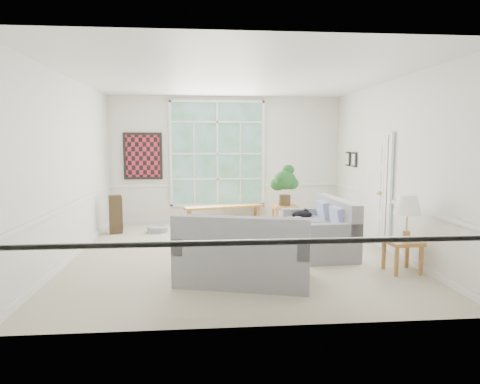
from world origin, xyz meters
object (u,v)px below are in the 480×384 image
(end_table, at_px, (285,217))
(coffee_table, at_px, (239,235))
(loveseat_right, at_px, (318,226))
(side_table, at_px, (402,256))
(loveseat_front, at_px, (244,247))

(end_table, bearing_deg, coffee_table, -128.83)
(coffee_table, distance_m, end_table, 1.82)
(loveseat_right, height_order, side_table, loveseat_right)
(coffee_table, relative_size, side_table, 2.36)
(end_table, height_order, side_table, end_table)
(coffee_table, bearing_deg, loveseat_right, -1.47)
(loveseat_right, relative_size, end_table, 3.22)
(coffee_table, relative_size, end_table, 2.13)
(coffee_table, bearing_deg, side_table, -17.55)
(coffee_table, bearing_deg, end_table, 72.18)
(end_table, bearing_deg, loveseat_front, -109.61)
(loveseat_right, height_order, coffee_table, loveseat_right)
(loveseat_right, height_order, end_table, loveseat_right)
(loveseat_front, relative_size, coffee_table, 1.57)
(side_table, bearing_deg, loveseat_front, -174.48)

